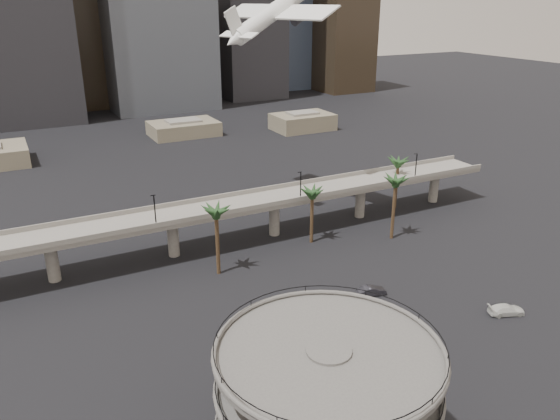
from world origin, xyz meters
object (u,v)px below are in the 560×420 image
airborne_jet (280,8)px  car_a (329,352)px  parking_ramp (327,404)px  car_b (371,291)px  overpass (225,211)px  car_c (506,310)px

airborne_jet → car_a: size_ratio=7.98×
parking_ramp → car_b: size_ratio=4.42×
parking_ramp → overpass: bearing=77.6°
car_a → car_b: car_b is taller
overpass → car_b: bearing=-65.0°
airborne_jet → car_b: 63.46m
parking_ramp → car_a: size_ratio=5.67×
airborne_jet → car_b: bearing=-115.8°
parking_ramp → car_c: size_ratio=3.85×
overpass → airborne_jet: 45.22m
airborne_jet → car_c: size_ratio=5.41×
overpass → car_c: 54.34m
car_b → car_c: 21.43m
airborne_jet → car_a: bearing=-129.0°
car_b → car_c: size_ratio=0.87×
car_c → parking_ramp: bearing=128.5°
car_b → car_c: bearing=-122.0°
car_b → airborne_jet: bearing=4.2°
car_a → car_c: bearing=-88.8°
car_a → car_b: 18.83m
car_a → car_b: size_ratio=0.78×
parking_ramp → car_a: 23.22m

